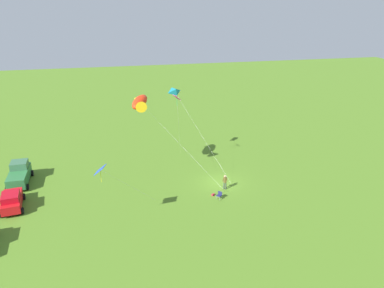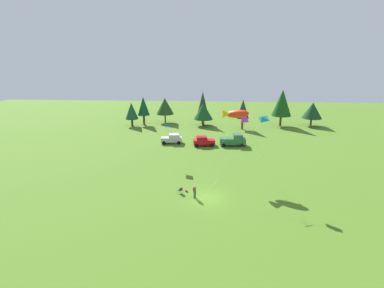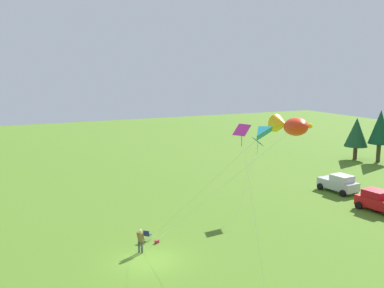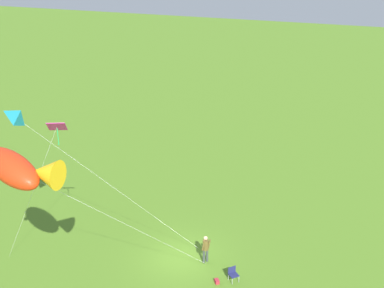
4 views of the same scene
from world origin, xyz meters
name	(u,v)px [view 4 (image 4 of 4)]	position (x,y,z in m)	size (l,w,h in m)	color
ground_plane	(180,258)	(0.00, 0.00, 0.00)	(160.00, 160.00, 0.00)	#4D7721
person_kite_flyer	(206,247)	(-1.51, -0.08, 1.02)	(0.51, 0.54, 1.74)	#3A423D
folding_chair	(233,273)	(-3.44, 1.09, 0.49)	(0.68, 0.68, 0.82)	navy
backpack_on_grass	(217,281)	(-2.67, 1.60, 0.11)	(0.32, 0.22, 0.22)	#A32631
kite_large_fish	(20,169)	(3.78, 8.58, 9.15)	(7.74, 9.86, 9.95)	red
kite_delta_teal	(22,116)	(6.85, 3.89, 9.49)	(8.55, 6.02, 10.00)	teal
kite_diamond_rainbow	(55,132)	(4.87, 4.16, 8.97)	(5.57, 1.73, 9.58)	#D93098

